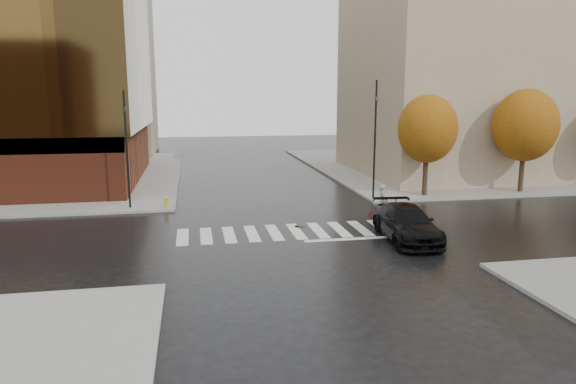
# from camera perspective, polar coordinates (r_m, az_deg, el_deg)

# --- Properties ---
(ground) EXTENTS (120.00, 120.00, 0.00)m
(ground) POSITION_cam_1_polar(r_m,az_deg,el_deg) (24.88, 1.17, -4.70)
(ground) COLOR black
(ground) RESTS_ON ground
(sidewalk_ne) EXTENTS (30.00, 30.00, 0.15)m
(sidewalk_ne) POSITION_cam_1_polar(r_m,az_deg,el_deg) (51.89, 19.45, 2.89)
(sidewalk_ne) COLOR gray
(sidewalk_ne) RESTS_ON ground
(crosswalk) EXTENTS (12.00, 3.00, 0.01)m
(crosswalk) POSITION_cam_1_polar(r_m,az_deg,el_deg) (25.35, 0.93, -4.39)
(crosswalk) COLOR silver
(crosswalk) RESTS_ON ground
(building_ne_tan) EXTENTS (16.00, 16.00, 18.00)m
(building_ne_tan) POSITION_cam_1_polar(r_m,az_deg,el_deg) (46.09, 18.28, 13.37)
(building_ne_tan) COLOR gray
(building_ne_tan) RESTS_ON sidewalk_ne
(building_nw_far) EXTENTS (14.00, 12.00, 20.00)m
(building_nw_far) POSITION_cam_1_polar(r_m,az_deg,el_deg) (61.57, -21.61, 13.31)
(building_nw_far) COLOR gray
(building_nw_far) RESTS_ON sidewalk_nw
(tree_ne_a) EXTENTS (3.80, 3.80, 6.50)m
(tree_ne_a) POSITION_cam_1_polar(r_m,az_deg,el_deg) (34.36, 15.23, 6.76)
(tree_ne_a) COLOR black
(tree_ne_a) RESTS_ON sidewalk_ne
(tree_ne_b) EXTENTS (4.20, 4.20, 6.89)m
(tree_ne_b) POSITION_cam_1_polar(r_m,az_deg,el_deg) (37.92, 24.88, 6.74)
(tree_ne_b) COLOR black
(tree_ne_b) RESTS_ON sidewalk_ne
(sedan) EXTENTS (2.63, 5.53, 1.56)m
(sedan) POSITION_cam_1_polar(r_m,az_deg,el_deg) (24.44, 13.03, -3.38)
(sedan) COLOR black
(sedan) RESTS_ON ground
(cyclist) EXTENTS (1.70, 0.66, 1.92)m
(cyclist) POSITION_cam_1_polar(r_m,az_deg,el_deg) (28.05, 10.53, -1.72)
(cyclist) COLOR maroon
(cyclist) RESTS_ON ground
(traffic_light_nw) EXTENTS (0.21, 0.19, 6.72)m
(traffic_light_nw) POSITION_cam_1_polar(r_m,az_deg,el_deg) (30.80, -17.51, 5.22)
(traffic_light_nw) COLOR black
(traffic_light_nw) RESTS_ON sidewalk_nw
(traffic_light_ne) EXTENTS (0.16, 0.19, 7.36)m
(traffic_light_ne) POSITION_cam_1_polar(r_m,az_deg,el_deg) (32.48, 9.66, 6.59)
(traffic_light_ne) COLOR black
(traffic_light_ne) RESTS_ON sidewalk_ne
(fire_hydrant) EXTENTS (0.24, 0.24, 0.67)m
(fire_hydrant) POSITION_cam_1_polar(r_m,az_deg,el_deg) (30.62, -13.38, -1.05)
(fire_hydrant) COLOR gold
(fire_hydrant) RESTS_ON sidewalk_nw
(manhole) EXTENTS (0.68, 0.68, 0.01)m
(manhole) POSITION_cam_1_polar(r_m,az_deg,el_deg) (26.25, 1.30, -3.86)
(manhole) COLOR #4D2B1B
(manhole) RESTS_ON ground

